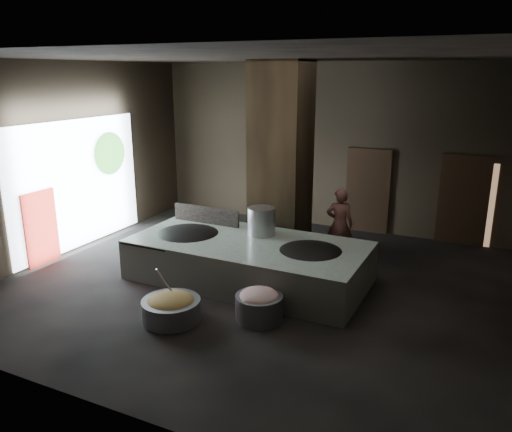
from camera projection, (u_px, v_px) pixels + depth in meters
The scene contains 27 objects.
floor at pixel (258, 285), 10.43m from camera, with size 10.00×9.00×0.10m, color black.
ceiling at pixel (258, 54), 9.15m from camera, with size 10.00×9.00×0.10m, color black.
back_wall at pixel (328, 147), 13.74m from camera, with size 10.00×0.10×4.50m, color black.
front_wall at pixel (93, 248), 5.84m from camera, with size 10.00×0.10×4.50m, color black.
left_wall at pixel (66, 159), 11.86m from camera, with size 0.10×9.00×4.50m, color black.
pillar at pixel (281, 161), 11.56m from camera, with size 1.20×1.20×4.50m, color black.
hearth_platform at pixel (248, 260), 10.47m from camera, with size 4.89×2.34×0.85m, color #B7C7B3.
platform_cap at pixel (248, 243), 10.36m from camera, with size 4.78×2.29×0.03m, color black.
wok_left at pixel (188, 237), 10.93m from camera, with size 1.54×1.54×0.42m, color black.
wok_left_rim at pixel (188, 234), 10.91m from camera, with size 1.57×1.57×0.05m, color black.
wok_right at pixel (310, 255), 9.86m from camera, with size 1.43×1.43×0.40m, color black.
wok_right_rim at pixel (310, 252), 9.85m from camera, with size 1.47×1.47×0.05m, color black.
stock_pot at pixel (261, 222), 10.73m from camera, with size 0.59×0.59×0.64m, color #B2B5BA.
splash_guard at pixel (206, 216), 11.54m from camera, with size 1.70×0.06×0.42m, color black.
cook at pixel (340, 224), 11.51m from camera, with size 0.62×0.40×1.70m, color #915549.
veg_basin at pixel (171, 310), 8.80m from camera, with size 1.04×1.04×0.38m, color slate.
veg_fill at pixel (171, 302), 8.76m from camera, with size 0.85×0.85×0.26m, color olive.
ladle at pixel (168, 287), 8.89m from camera, with size 0.03×0.03×0.82m, color #B2B5BA.
meat_basin at pixel (259, 308), 8.80m from camera, with size 0.84×0.84×0.46m, color slate.
meat_fill at pixel (259, 296), 8.74m from camera, with size 0.70×0.70×0.27m, color #D58380.
doorway_near at pixel (368, 192), 13.48m from camera, with size 1.18×0.08×2.38m, color black.
doorway_near_glow at pixel (370, 193), 13.66m from camera, with size 0.89×0.04×2.11m, color #8C6647.
doorway_far at pixel (463, 202), 12.49m from camera, with size 1.18×0.08×2.38m, color black.
doorway_far_glow at pixel (475, 205), 12.42m from camera, with size 0.90×0.04×2.12m, color #8C6647.
left_opening at pixel (78, 184), 12.17m from camera, with size 0.04×4.20×3.10m, color white.
pavilion_sliver at pixel (41, 228), 11.22m from camera, with size 0.05×0.90×1.70m, color maroon.
tree_silhouette at pixel (110, 153), 12.92m from camera, with size 0.28×1.10×1.10m, color #194714.
Camera 1 is at (4.08, -8.71, 4.24)m, focal length 35.00 mm.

